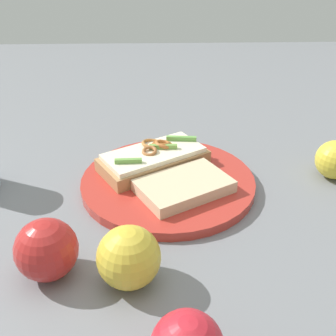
# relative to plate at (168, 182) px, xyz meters

# --- Properties ---
(ground_plane) EXTENTS (2.00, 2.00, 0.00)m
(ground_plane) POSITION_rel_plate_xyz_m (0.00, 0.00, -0.01)
(ground_plane) COLOR slate
(ground_plane) RESTS_ON ground
(plate) EXTENTS (0.29, 0.29, 0.02)m
(plate) POSITION_rel_plate_xyz_m (0.00, 0.00, 0.00)
(plate) COLOR #B73329
(plate) RESTS_ON ground_plane
(sandwich) EXTENTS (0.21, 0.17, 0.04)m
(sandwich) POSITION_rel_plate_xyz_m (-0.02, 0.04, 0.02)
(sandwich) COLOR tan
(sandwich) RESTS_ON plate
(bread_slice_side) EXTENTS (0.17, 0.15, 0.02)m
(bread_slice_side) POSITION_rel_plate_xyz_m (0.02, -0.04, 0.02)
(bread_slice_side) COLOR beige
(bread_slice_side) RESTS_ON plate
(apple_0) EXTENTS (0.10, 0.10, 0.07)m
(apple_0) POSITION_rel_plate_xyz_m (0.29, 0.02, 0.03)
(apple_0) COLOR gold
(apple_0) RESTS_ON ground_plane
(apple_2) EXTENTS (0.11, 0.11, 0.08)m
(apple_2) POSITION_rel_plate_xyz_m (-0.16, -0.20, 0.03)
(apple_2) COLOR #B42523
(apple_2) RESTS_ON ground_plane
(apple_3) EXTENTS (0.09, 0.09, 0.08)m
(apple_3) POSITION_rel_plate_xyz_m (-0.05, -0.22, 0.03)
(apple_3) COLOR gold
(apple_3) RESTS_ON ground_plane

